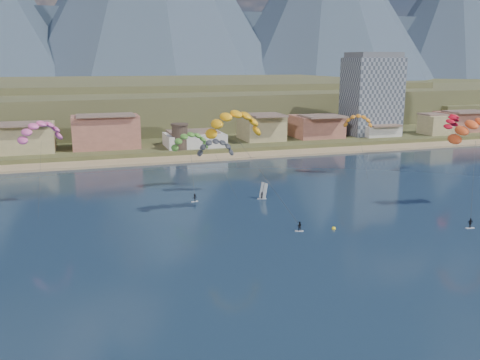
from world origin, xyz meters
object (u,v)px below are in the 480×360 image
object	(u,v)px
kitesurfer_yellow	(235,120)
buoy	(334,228)
kitesurfer_green	(190,139)
windsurfer	(263,194)
apartment_tower	(372,94)
kitesurfer_orange	(477,127)
watchtower	(180,136)

from	to	relation	value
kitesurfer_yellow	buoy	bearing A→B (deg)	-45.66
kitesurfer_green	buoy	world-z (taller)	kitesurfer_green
kitesurfer_green	buoy	xyz separation A→B (m)	(18.55, -39.33, -12.16)
kitesurfer_yellow	windsurfer	distance (m)	22.42
apartment_tower	kitesurfer_orange	xyz separation A→B (m)	(-32.99, -94.26, -0.49)
watchtower	kitesurfer_orange	bearing A→B (deg)	-59.64
apartment_tower	windsurfer	distance (m)	105.52
kitesurfer_orange	apartment_tower	bearing A→B (deg)	70.71
kitesurfer_orange	windsurfer	world-z (taller)	kitesurfer_orange
kitesurfer_orange	buoy	bearing A→B (deg)	-172.48
watchtower	kitesurfer_green	xyz separation A→B (m)	(-6.11, -45.50, 5.92)
apartment_tower	watchtower	distance (m)	82.02
apartment_tower	windsurfer	size ratio (longest dim) A/B	8.63
kitesurfer_yellow	kitesurfer_orange	size ratio (longest dim) A/B	1.09
kitesurfer_yellow	kitesurfer_green	distance (m)	25.58
apartment_tower	buoy	world-z (taller)	apartment_tower
kitesurfer_orange	buoy	world-z (taller)	kitesurfer_orange
apartment_tower	kitesurfer_yellow	xyz separation A→B (m)	(-82.25, -83.80, 1.47)
watchtower	kitesurfer_green	size ratio (longest dim) A/B	0.50
watchtower	kitesurfer_green	distance (m)	46.29
kitesurfer_orange	kitesurfer_green	bearing A→B (deg)	146.80
kitesurfer_green	windsurfer	xyz separation A→B (m)	(13.26, -15.01, -11.11)
apartment_tower	kitesurfer_orange	bearing A→B (deg)	-109.29
kitesurfer_green	windsurfer	world-z (taller)	kitesurfer_green
watchtower	kitesurfer_green	world-z (taller)	kitesurfer_green
kitesurfer_yellow	kitesurfer_green	size ratio (longest dim) A/B	1.44
watchtower	kitesurfer_orange	xyz separation A→B (m)	(47.01, -80.26, 10.96)
watchtower	buoy	xyz separation A→B (m)	(12.44, -84.83, -6.24)
apartment_tower	kitesurfer_green	world-z (taller)	apartment_tower
kitesurfer_yellow	buoy	world-z (taller)	kitesurfer_yellow
kitesurfer_orange	buoy	distance (m)	38.89
apartment_tower	kitesurfer_yellow	distance (m)	117.43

